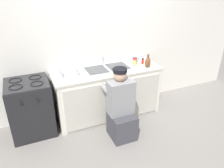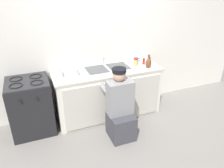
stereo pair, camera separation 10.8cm
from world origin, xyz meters
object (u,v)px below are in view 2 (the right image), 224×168
Objects in this scene: sink_double_basin at (108,69)px; spice_bottle_pepper at (149,60)px; spice_bottle_red at (144,61)px; dish_rack_tray at (69,73)px; coffee_mug at (136,60)px; stove_range at (31,106)px; vase_decorative at (148,63)px; plumber_person at (120,110)px; condiment_jar at (136,62)px.

spice_bottle_pepper is (0.82, 0.05, 0.03)m from sink_double_basin.
spice_bottle_pepper is at bearing 12.79° from spice_bottle_red.
spice_bottle_red is (1.32, -0.01, 0.03)m from dish_rack_tray.
spice_bottle_red is at bearing 1.32° from sink_double_basin.
sink_double_basin is 2.86× the size of dish_rack_tray.
spice_bottle_red is at bearing -0.63° from dish_rack_tray.
spice_bottle_red is (0.09, -0.12, 0.00)m from coffee_mug.
sink_double_basin is 0.82m from spice_bottle_pepper.
vase_decorative reaches higher than stove_range.
sink_double_basin reaches higher than stove_range.
condiment_jar is (0.56, 0.64, 0.46)m from plumber_person.
spice_bottle_pepper is at bearing 1.30° from stove_range.
spice_bottle_pepper is at bearing 56.06° from vase_decorative.
dish_rack_tray is at bearing 179.37° from spice_bottle_red.
spice_bottle_pepper is at bearing 38.46° from plumber_person.
condiment_jar is (-0.29, -0.04, 0.01)m from spice_bottle_pepper.
dish_rack_tray is 1.23m from coffee_mug.
sink_double_basin reaches higher than dish_rack_tray.
sink_double_basin reaches higher than spice_bottle_pepper.
sink_double_basin is at bearing 86.52° from plumber_person.
stove_range is (-1.28, -0.00, -0.44)m from sink_double_basin.
dish_rack_tray is 2.67× the size of spice_bottle_red.
sink_double_basin is 1.35m from stove_range.
stove_range is 1.93m from coffee_mug.
dish_rack_tray is (-1.45, -0.01, -0.03)m from spice_bottle_pepper.
spice_bottle_pepper is 0.25m from vase_decorative.
spice_bottle_red is (0.69, 0.02, 0.03)m from sink_double_basin.
plumber_person is 1.07m from spice_bottle_red.
dish_rack_tray reaches higher than spice_bottle_red.
condiment_jar is at bearing -173.10° from spice_bottle_pepper.
stove_range is 1.86m from condiment_jar.
condiment_jar reaches higher than dish_rack_tray.
coffee_mug is 0.15m from spice_bottle_red.
vase_decorative is (0.08, -0.30, 0.04)m from coffee_mug.
sink_double_basin is at bearing 166.40° from vase_decorative.
plumber_person is 1.18m from spice_bottle_pepper.
spice_bottle_pepper is (0.85, 0.68, 0.45)m from plumber_person.
sink_double_basin is 6.35× the size of coffee_mug.
condiment_jar reaches higher than stove_range.
sink_double_basin is 0.69m from spice_bottle_red.
plumber_person is 0.99m from vase_decorative.
plumber_person is (-0.04, -0.63, -0.42)m from sink_double_basin.
vase_decorative reaches higher than spice_bottle_red.
condiment_jar is 0.16m from spice_bottle_red.
dish_rack_tray is at bearing 171.58° from vase_decorative.
spice_bottle_pepper is 0.82× the size of condiment_jar.
plumber_person is 3.94× the size of dish_rack_tray.
plumber_person is at bearing -48.09° from dish_rack_tray.
plumber_person is 0.97m from condiment_jar.
spice_bottle_pepper is at bearing 3.18° from sink_double_basin.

